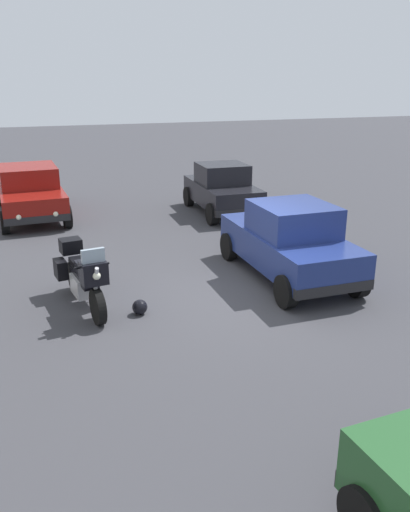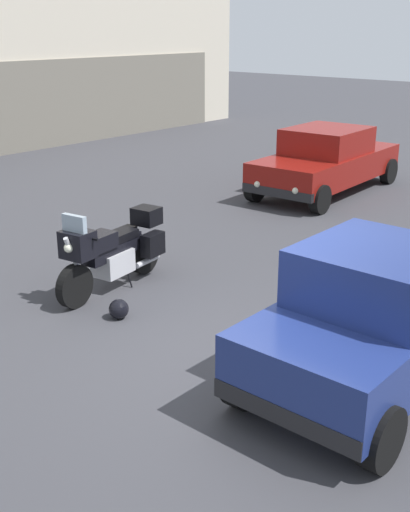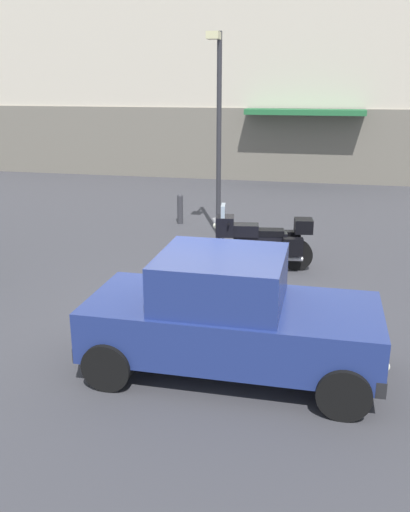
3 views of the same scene
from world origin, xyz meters
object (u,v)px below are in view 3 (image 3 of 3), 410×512
motorcycle (260,240)px  helmet (219,274)px  streetlamp_curbside (218,116)px  car_wagon_end (229,316)px  bollard_curbside (180,208)px

motorcycle → helmet: size_ratio=8.06×
streetlamp_curbside → motorcycle: bearing=-59.9°
car_wagon_end → bollard_curbside: size_ratio=4.63×
streetlamp_curbside → bollard_curbside: 2.98m
motorcycle → bollard_curbside: size_ratio=2.69×
motorcycle → helmet: (-0.70, -0.89, -0.48)m
car_wagon_end → streetlamp_curbside: (-1.51, 6.73, 2.15)m
bollard_curbside → streetlamp_curbside: bearing=-39.0°
car_wagon_end → streetlamp_curbside: bearing=102.7°
bollard_curbside → car_wagon_end: bearing=-70.4°
car_wagon_end → streetlamp_curbside: 7.22m
car_wagon_end → streetlamp_curbside: size_ratio=0.80×
motorcycle → helmet: motorcycle is taller
helmet → car_wagon_end: (0.82, -3.44, 0.67)m
helmet → bollard_curbside: size_ratio=0.33×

